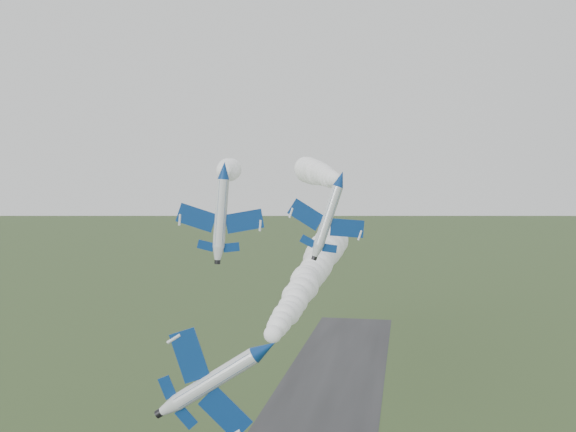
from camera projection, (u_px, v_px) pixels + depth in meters
name	position (u px, v px, depth m)	size (l,w,h in m)	color
jet_lead	(265.00, 349.00, 57.57)	(6.11, 13.17, 9.22)	silver
smoke_trail_jet_lead	(313.00, 271.00, 94.59)	(5.89, 69.34, 5.89)	white
jet_pair_left	(224.00, 170.00, 83.86)	(11.44, 13.39, 3.38)	silver
smoke_trail_jet_pair_left	(228.00, 170.00, 121.69)	(5.18, 69.21, 5.18)	white
jet_pair_right	(341.00, 179.00, 79.90)	(9.47, 11.63, 3.80)	silver
smoke_trail_jet_pair_right	(317.00, 173.00, 119.01)	(5.62, 73.66, 5.62)	white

